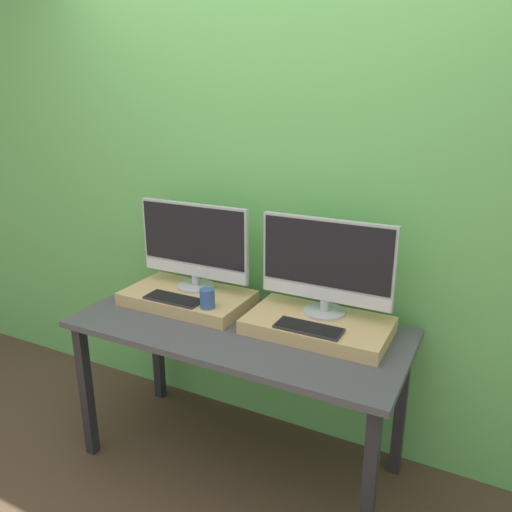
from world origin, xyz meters
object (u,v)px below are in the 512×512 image
object	(u,v)px
mug	(207,298)
monitor_right	(326,264)
keyboard_left	(174,299)
monitor_left	(194,244)
keyboard_right	(309,328)

from	to	relation	value
mug	monitor_right	world-z (taller)	monitor_right
mug	monitor_right	distance (m)	0.58
keyboard_left	monitor_left	bearing A→B (deg)	90.00
keyboard_right	monitor_left	bearing A→B (deg)	164.62
keyboard_right	mug	bearing A→B (deg)	180.00
monitor_left	keyboard_right	xyz separation A→B (m)	(0.71, -0.19, -0.23)
keyboard_left	mug	distance (m)	0.20
monitor_left	monitor_right	bearing A→B (deg)	0.00
monitor_left	monitor_right	distance (m)	0.71
keyboard_left	mug	world-z (taller)	mug
monitor_right	keyboard_right	xyz separation A→B (m)	(0.00, -0.19, -0.23)
keyboard_left	monitor_right	bearing A→B (deg)	15.38
keyboard_right	keyboard_left	bearing A→B (deg)	180.00
keyboard_left	monitor_right	world-z (taller)	monitor_right
mug	keyboard_left	bearing A→B (deg)	180.00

